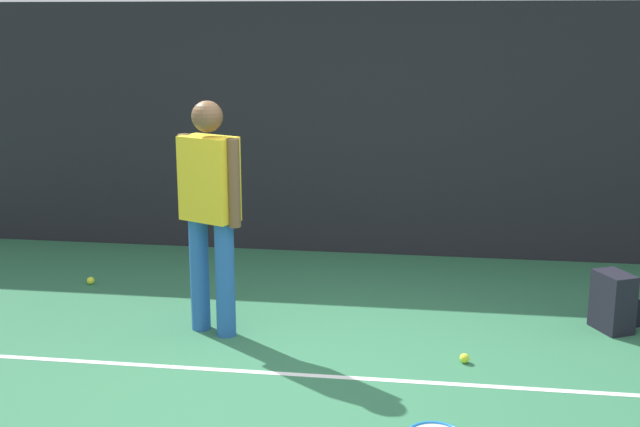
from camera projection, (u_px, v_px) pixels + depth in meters
ground_plane at (311, 380)px, 5.26m from camera, size 12.00×12.00×0.00m
back_fence at (359, 131)px, 7.87m from camera, size 10.00×0.10×2.41m
court_line at (312, 375)px, 5.32m from camera, size 9.00×0.05×0.00m
tennis_player at (210, 204)px, 5.85m from camera, size 0.49×0.37×1.70m
backpack at (615, 303)px, 6.06m from camera, size 0.37×0.36×0.44m
tennis_ball_near_player at (464, 358)px, 5.51m from camera, size 0.07×0.07×0.07m
tennis_ball_by_fence at (91, 281)px, 7.14m from camera, size 0.07×0.07×0.07m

